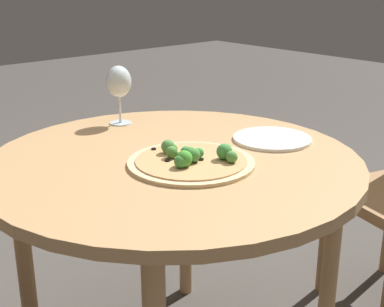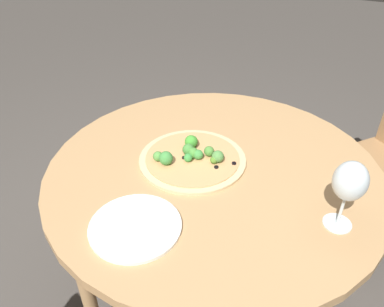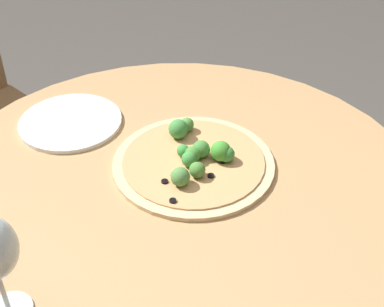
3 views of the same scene
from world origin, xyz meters
name	(u,v)px [view 1 (image 1 of 3)]	position (x,y,z in m)	size (l,w,h in m)	color
dining_table	(174,184)	(0.00, 0.00, 0.65)	(1.04, 1.04, 0.73)	tan
pizza	(192,160)	(0.00, 0.08, 0.74)	(0.34, 0.34, 0.06)	#DBBC89
wine_glass	(119,83)	(-0.09, -0.38, 0.87)	(0.08, 0.08, 0.20)	silver
plate_near	(272,139)	(-0.33, 0.08, 0.74)	(0.24, 0.24, 0.01)	white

